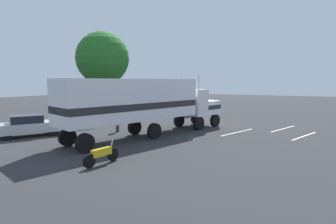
% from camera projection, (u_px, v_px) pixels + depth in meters
% --- Properties ---
extents(ground_plane, '(120.00, 120.00, 0.00)m').
position_uv_depth(ground_plane, '(204.00, 125.00, 24.91)').
color(ground_plane, '#2D2D30').
extents(lane_stripe_near, '(4.21, 1.59, 0.01)m').
position_uv_depth(lane_stripe_near, '(238.00, 132.00, 21.47)').
color(lane_stripe_near, silver).
rests_on(lane_stripe_near, ground_plane).
extents(lane_stripe_mid, '(4.21, 1.59, 0.01)m').
position_uv_depth(lane_stripe_mid, '(283.00, 129.00, 23.03)').
color(lane_stripe_mid, silver).
rests_on(lane_stripe_mid, ground_plane).
extents(lane_stripe_far, '(4.21, 1.61, 0.01)m').
position_uv_depth(lane_stripe_far, '(304.00, 136.00, 19.99)').
color(lane_stripe_far, silver).
rests_on(lane_stripe_far, ground_plane).
extents(semi_truck, '(14.25, 6.64, 4.50)m').
position_uv_depth(semi_truck, '(145.00, 102.00, 19.64)').
color(semi_truck, white).
rests_on(semi_truck, ground_plane).
extents(person_bystander, '(0.34, 0.46, 1.63)m').
position_uv_depth(person_bystander, '(117.00, 121.00, 21.60)').
color(person_bystander, '#2D3347').
rests_on(person_bystander, ground_plane).
extents(parked_car, '(4.71, 3.76, 1.57)m').
position_uv_depth(parked_car, '(29.00, 125.00, 19.86)').
color(parked_car, '#B7B7BC').
rests_on(parked_car, ground_plane).
extents(motorcycle, '(2.10, 0.41, 1.12)m').
position_uv_depth(motorcycle, '(102.00, 155.00, 13.13)').
color(motorcycle, black).
rests_on(motorcycle, ground_plane).
extents(tree_center, '(5.85, 5.85, 9.47)m').
position_uv_depth(tree_center, '(103.00, 58.00, 30.35)').
color(tree_center, brown).
rests_on(tree_center, ground_plane).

